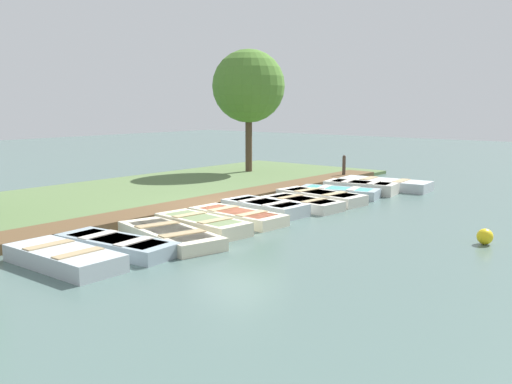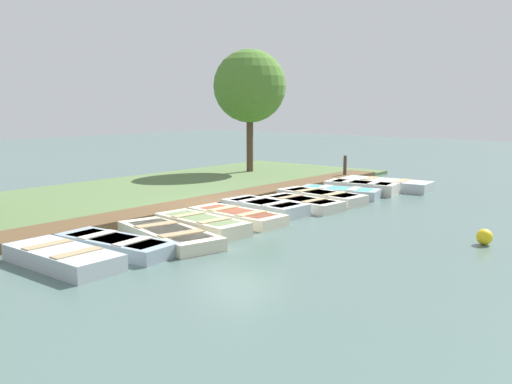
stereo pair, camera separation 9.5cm
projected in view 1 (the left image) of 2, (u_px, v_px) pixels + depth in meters
The scene contains 17 objects.
ground_plane at pixel (239, 212), 17.80m from camera, with size 80.00×80.00×0.00m, color #4C6660.
shore_bank at pixel (137, 194), 20.92m from camera, with size 8.00×24.00×0.13m.
dock_walkway at pixel (207, 203), 18.65m from camera, with size 1.30×20.50×0.26m.
rowboat_0 at pixel (64, 257), 11.85m from camera, with size 2.82×1.20×0.39m.
rowboat_1 at pixel (116, 245), 13.01m from camera, with size 3.13×1.37×0.34m.
rowboat_2 at pixel (170, 235), 14.00m from camera, with size 3.50×1.96×0.33m.
rowboat_3 at pixel (202, 224), 15.11m from camera, with size 2.92×1.38×0.39m.
rowboat_4 at pixel (237, 216), 16.33m from camera, with size 3.03×1.29×0.33m.
rowboat_5 at pixel (265, 207), 17.51m from camera, with size 2.68×1.39×0.40m.
rowboat_6 at pixel (302, 203), 18.40m from camera, with size 2.74×1.37×0.34m.
rowboat_7 at pixel (321, 197), 19.62m from camera, with size 3.22×1.44×0.37m.
rowboat_8 at pixel (339, 192), 20.68m from camera, with size 3.02×1.71×0.35m.
rowboat_9 at pixel (361, 187), 21.60m from camera, with size 2.80×1.49×0.44m.
rowboat_10 at pixel (385, 184), 22.60m from camera, with size 3.61×1.54×0.40m.
mooring_post_far at pixel (344, 168), 24.98m from camera, with size 0.15×0.15×1.13m.
buoy at pixel (485, 237), 13.69m from camera, with size 0.38×0.38×0.38m.
park_tree_left at pixel (249, 86), 26.73m from camera, with size 3.42×3.42×5.87m.
Camera 1 is at (11.48, -13.20, 3.36)m, focal length 40.00 mm.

